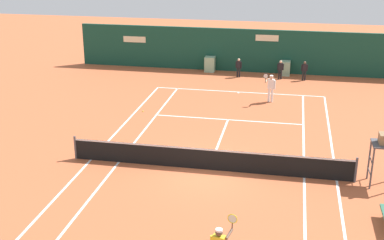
% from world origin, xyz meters
% --- Properties ---
extents(ground_plane, '(80.00, 80.00, 0.01)m').
position_xyz_m(ground_plane, '(-0.00, 0.58, 0.00)').
color(ground_plane, '#B25633').
extents(tennis_net, '(12.10, 0.10, 1.07)m').
position_xyz_m(tennis_net, '(0.00, 0.00, 0.51)').
color(tennis_net, '#4C4C51').
rests_on(tennis_net, ground_plane).
extents(sponsor_back_wall, '(25.00, 1.02, 3.10)m').
position_xyz_m(sponsor_back_wall, '(-0.01, 16.97, 1.50)').
color(sponsor_back_wall, '#144233').
rests_on(sponsor_back_wall, ground_plane).
extents(player_on_baseline, '(0.73, 0.68, 1.86)m').
position_xyz_m(player_on_baseline, '(2.06, 10.00, 0.99)').
color(player_on_baseline, white).
rests_on(player_on_baseline, ground_plane).
extents(ball_kid_centre_post, '(0.44, 0.20, 1.33)m').
position_xyz_m(ball_kid_centre_post, '(4.06, 15.32, 0.77)').
color(ball_kid_centre_post, black).
rests_on(ball_kid_centre_post, ground_plane).
extents(ball_kid_left_post, '(0.44, 0.22, 1.33)m').
position_xyz_m(ball_kid_left_post, '(-0.43, 15.32, 0.77)').
color(ball_kid_left_post, black).
rests_on(ball_kid_left_post, ground_plane).
extents(ball_kid_right_post, '(0.44, 0.19, 1.32)m').
position_xyz_m(ball_kid_right_post, '(2.44, 15.32, 0.76)').
color(ball_kid_right_post, black).
rests_on(ball_kid_right_post, ground_plane).
extents(tennis_ball_mid_court, '(0.07, 0.07, 0.07)m').
position_xyz_m(tennis_ball_mid_court, '(-4.88, 6.78, 0.03)').
color(tennis_ball_mid_court, '#CCE033').
rests_on(tennis_ball_mid_court, ground_plane).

